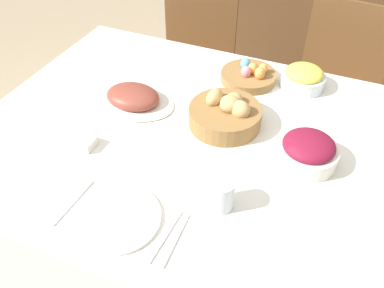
# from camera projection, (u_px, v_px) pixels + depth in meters

# --- Properties ---
(ground_plane) EXTENTS (12.00, 12.00, 0.00)m
(ground_plane) POSITION_uv_depth(u_px,v_px,m) (193.00, 258.00, 1.88)
(ground_plane) COLOR tan
(dining_table) EXTENTS (1.50, 1.15, 0.75)m
(dining_table) POSITION_uv_depth(u_px,v_px,m) (194.00, 206.00, 1.63)
(dining_table) COLOR silver
(dining_table) RESTS_ON ground
(chair_far_left) EXTENTS (0.45, 0.45, 0.88)m
(chair_far_left) POSITION_uv_depth(u_px,v_px,m) (193.00, 56.00, 2.31)
(chair_far_left) COLOR brown
(chair_far_left) RESTS_ON ground
(chair_far_right) EXTENTS (0.46, 0.46, 0.88)m
(chair_far_right) POSITION_uv_depth(u_px,v_px,m) (333.00, 87.00, 2.08)
(chair_far_right) COLOR brown
(chair_far_right) RESTS_ON ground
(sideboard) EXTENTS (1.17, 0.44, 0.90)m
(sideboard) POSITION_uv_depth(u_px,v_px,m) (320.00, 16.00, 2.78)
(sideboard) COLOR brown
(sideboard) RESTS_ON ground
(bread_basket) EXTENTS (0.25, 0.25, 0.11)m
(bread_basket) POSITION_uv_depth(u_px,v_px,m) (226.00, 113.00, 1.40)
(bread_basket) COLOR olive
(bread_basket) RESTS_ON dining_table
(egg_basket) EXTENTS (0.22, 0.22, 0.08)m
(egg_basket) POSITION_uv_depth(u_px,v_px,m) (249.00, 75.00, 1.62)
(egg_basket) COLOR olive
(egg_basket) RESTS_ON dining_table
(ham_platter) EXTENTS (0.32, 0.22, 0.07)m
(ham_platter) POSITION_uv_depth(u_px,v_px,m) (133.00, 98.00, 1.50)
(ham_platter) COLOR silver
(ham_platter) RESTS_ON dining_table
(beet_salad_bowl) EXTENTS (0.19, 0.19, 0.10)m
(beet_salad_bowl) POSITION_uv_depth(u_px,v_px,m) (308.00, 151.00, 1.25)
(beet_salad_bowl) COLOR silver
(beet_salad_bowl) RESTS_ON dining_table
(pineapple_bowl) EXTENTS (0.17, 0.17, 0.09)m
(pineapple_bowl) POSITION_uv_depth(u_px,v_px,m) (303.00, 78.00, 1.57)
(pineapple_bowl) COLOR silver
(pineapple_bowl) RESTS_ON dining_table
(dinner_plate) EXTENTS (0.24, 0.24, 0.01)m
(dinner_plate) POSITION_uv_depth(u_px,v_px,m) (117.00, 218.00, 1.11)
(dinner_plate) COLOR silver
(dinner_plate) RESTS_ON dining_table
(fork) EXTENTS (0.02, 0.18, 0.00)m
(fork) POSITION_uv_depth(u_px,v_px,m) (73.00, 202.00, 1.16)
(fork) COLOR silver
(fork) RESTS_ON dining_table
(knife) EXTENTS (0.02, 0.18, 0.00)m
(knife) POSITION_uv_depth(u_px,v_px,m) (165.00, 236.00, 1.07)
(knife) COLOR silver
(knife) RESTS_ON dining_table
(spoon) EXTENTS (0.02, 0.18, 0.00)m
(spoon) POSITION_uv_depth(u_px,v_px,m) (176.00, 240.00, 1.06)
(spoon) COLOR silver
(spoon) RESTS_ON dining_table
(drinking_cup) EXTENTS (0.07, 0.07, 0.10)m
(drinking_cup) POSITION_uv_depth(u_px,v_px,m) (221.00, 194.00, 1.12)
(drinking_cup) COLOR silver
(drinking_cup) RESTS_ON dining_table
(butter_dish) EXTENTS (0.10, 0.06, 0.03)m
(butter_dish) POSITION_uv_depth(u_px,v_px,m) (80.00, 141.00, 1.33)
(butter_dish) COLOR silver
(butter_dish) RESTS_ON dining_table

